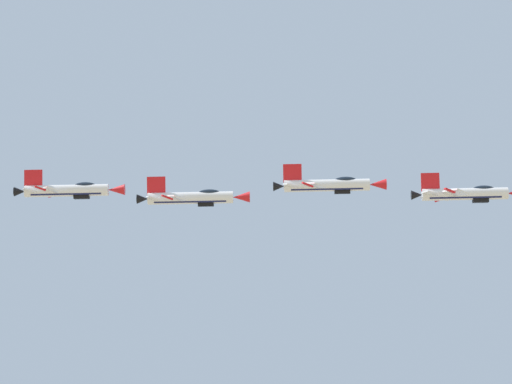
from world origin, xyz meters
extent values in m
cylinder|color=white|center=(16.85, 106.88, 125.00)|extent=(12.11, 2.99, 1.70)
cube|color=#191E4C|center=(16.81, 107.19, 124.65)|extent=(10.17, 2.43, 1.26)
cone|color=black|center=(10.14, 106.15, 125.00)|extent=(1.74, 1.53, 1.36)
ellipsoid|color=#192333|center=(19.52, 106.75, 125.48)|extent=(3.35, 1.89, 1.55)
cube|color=black|center=(18.94, 107.65, 124.40)|extent=(2.34, 1.61, 1.36)
cube|color=white|center=(14.92, 108.69, 126.67)|extent=(2.98, 3.75, 2.93)
cube|color=red|center=(13.64, 110.14, 128.06)|extent=(1.70, 1.13, 0.55)
cube|color=white|center=(15.35, 104.81, 123.21)|extent=(3.41, 3.78, 2.93)
cube|color=red|center=(14.41, 103.13, 121.81)|extent=(1.64, 1.38, 0.55)
cube|color=white|center=(11.65, 107.46, 126.01)|extent=(2.11, 2.15, 1.58)
cube|color=white|center=(11.90, 105.19, 123.99)|extent=(2.33, 2.35, 1.58)
cube|color=red|center=(12.21, 105.17, 126.35)|extent=(2.79, 2.14, 2.08)
cylinder|color=white|center=(-2.30, 103.16, 125.56)|extent=(12.11, 2.99, 1.70)
cube|color=#191E4C|center=(-2.34, 103.50, 125.24)|extent=(10.16, 2.37, 1.32)
cone|color=red|center=(4.81, 103.94, 125.56)|extent=(2.56, 1.82, 1.56)
cone|color=black|center=(-9.01, 102.43, 125.56)|extent=(1.74, 1.53, 1.36)
ellipsoid|color=#192333|center=(0.38, 102.99, 126.00)|extent=(3.35, 1.89, 1.56)
cube|color=black|center=(-0.22, 103.98, 125.00)|extent=(2.34, 1.60, 1.38)
cube|color=white|center=(-4.21, 104.82, 127.40)|extent=(2.89, 3.52, 3.19)
cube|color=red|center=(-5.47, 106.13, 128.92)|extent=(1.69, 1.11, 0.57)
cube|color=white|center=(-3.82, 101.25, 123.60)|extent=(3.28, 3.57, 3.19)
cube|color=red|center=(-4.77, 99.70, 122.08)|extent=(1.63, 1.36, 0.57)
cube|color=white|center=(-7.48, 103.65, 126.67)|extent=(2.08, 2.03, 1.71)
cube|color=white|center=(-7.26, 101.57, 124.45)|extent=(2.27, 2.24, 1.71)
cube|color=red|center=(-6.93, 101.33, 126.80)|extent=(2.80, 2.30, 1.93)
cylinder|color=white|center=(-21.49, 101.98, 124.45)|extent=(12.11, 2.99, 1.70)
cube|color=#191E4C|center=(-21.52, 102.32, 124.13)|extent=(10.16, 2.38, 1.32)
cone|color=red|center=(-14.38, 102.76, 124.45)|extent=(2.56, 1.82, 1.56)
cone|color=black|center=(-28.20, 101.25, 124.45)|extent=(1.74, 1.53, 1.36)
ellipsoid|color=#192333|center=(-18.81, 101.81, 124.90)|extent=(3.35, 1.89, 1.56)
cube|color=black|center=(-19.40, 102.80, 123.89)|extent=(2.34, 1.60, 1.38)
cube|color=white|center=(-23.40, 103.66, 126.28)|extent=(2.90, 3.54, 3.17)
cube|color=red|center=(-24.67, 104.98, 127.79)|extent=(1.69, 1.11, 0.57)
cube|color=white|center=(-23.01, 100.06, 122.51)|extent=(3.29, 3.59, 3.17)
cube|color=red|center=(-23.96, 98.49, 121.00)|extent=(1.64, 1.36, 0.57)
cube|color=white|center=(-26.67, 102.48, 125.55)|extent=(2.08, 2.04, 1.70)
cube|color=white|center=(-26.44, 100.38, 123.36)|extent=(2.27, 2.25, 1.70)
cube|color=red|center=(-26.12, 100.17, 125.71)|extent=(2.80, 2.28, 1.95)
cylinder|color=white|center=(-39.45, 100.88, 127.57)|extent=(12.11, 2.99, 1.70)
cube|color=#191E4C|center=(-39.48, 101.20, 127.24)|extent=(10.16, 2.41, 1.29)
cone|color=red|center=(-32.34, 101.66, 127.57)|extent=(2.56, 1.82, 1.56)
cone|color=black|center=(-46.16, 100.15, 127.57)|extent=(1.74, 1.53, 1.36)
ellipsoid|color=#192333|center=(-36.78, 100.73, 128.03)|extent=(3.35, 1.89, 1.56)
cube|color=black|center=(-37.36, 101.67, 126.99)|extent=(2.34, 1.61, 1.37)
cube|color=white|center=(-41.37, 102.63, 129.32)|extent=(2.94, 3.65, 3.05)
cube|color=red|center=(-42.64, 104.02, 130.77)|extent=(1.69, 1.12, 0.56)
cube|color=white|center=(-40.96, 98.88, 125.71)|extent=(3.36, 3.69, 3.05)
cube|color=red|center=(-41.90, 97.25, 124.25)|extent=(1.64, 1.37, 0.56)
cube|color=white|center=(-44.64, 101.42, 128.63)|extent=(2.10, 2.10, 1.64)
cube|color=white|center=(-44.40, 99.23, 126.52)|extent=(2.30, 2.30, 1.64)
cube|color=red|center=(-44.08, 99.12, 128.88)|extent=(2.80, 2.21, 2.02)
camera|label=1|loc=(1.85, -2.27, 1.79)|focal=81.18mm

